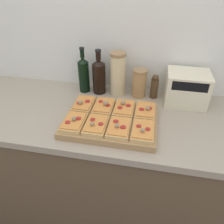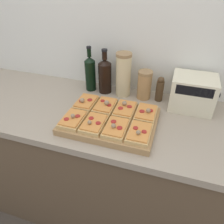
{
  "view_description": "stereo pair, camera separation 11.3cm",
  "coord_description": "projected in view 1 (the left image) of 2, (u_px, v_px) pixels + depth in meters",
  "views": [
    {
      "loc": [
        0.21,
        -0.68,
        1.65
      ],
      "look_at": [
        0.03,
        0.26,
        0.98
      ],
      "focal_mm": 35.0,
      "sensor_mm": 36.0,
      "label": 1
    },
    {
      "loc": [
        0.32,
        -0.65,
        1.65
      ],
      "look_at": [
        0.03,
        0.26,
        0.98
      ],
      "focal_mm": 35.0,
      "sensor_mm": 36.0,
      "label": 2
    }
  ],
  "objects": [
    {
      "name": "pizza_slice_back_midleft",
      "position": [
        104.0,
        106.0,
        1.22
      ],
      "size": [
        0.11,
        0.16,
        0.06
      ],
      "color": "tan",
      "rests_on": "cutting_board"
    },
    {
      "name": "wine_bottle",
      "position": [
        99.0,
        76.0,
        1.39
      ],
      "size": [
        0.08,
        0.08,
        0.29
      ],
      "color": "black",
      "rests_on": "kitchen_counter"
    },
    {
      "name": "pizza_slice_front_midright",
      "position": [
        119.0,
        128.0,
        1.07
      ],
      "size": [
        0.11,
        0.16,
        0.05
      ],
      "color": "tan",
      "rests_on": "cutting_board"
    },
    {
      "name": "olive_oil_bottle",
      "position": [
        84.0,
        74.0,
        1.4
      ],
      "size": [
        0.07,
        0.07,
        0.29
      ],
      "color": "black",
      "rests_on": "kitchen_counter"
    },
    {
      "name": "cutting_board",
      "position": [
        111.0,
        121.0,
        1.16
      ],
      "size": [
        0.48,
        0.36,
        0.04
      ],
      "primitive_type": "cube",
      "color": "#A37A4C",
      "rests_on": "kitchen_counter"
    },
    {
      "name": "pizza_slice_back_left",
      "position": [
        84.0,
        104.0,
        1.24
      ],
      "size": [
        0.11,
        0.16,
        0.05
      ],
      "color": "tan",
      "rests_on": "cutting_board"
    },
    {
      "name": "pizza_slice_front_left",
      "position": [
        74.0,
        122.0,
        1.1
      ],
      "size": [
        0.11,
        0.16,
        0.05
      ],
      "color": "tan",
      "rests_on": "cutting_board"
    },
    {
      "name": "toaster_oven",
      "position": [
        187.0,
        88.0,
        1.29
      ],
      "size": [
        0.27,
        0.19,
        0.2
      ],
      "color": "beige",
      "rests_on": "kitchen_counter"
    },
    {
      "name": "pepper_mill",
      "position": [
        154.0,
        86.0,
        1.35
      ],
      "size": [
        0.05,
        0.05,
        0.16
      ],
      "color": "#47331E",
      "rests_on": "kitchen_counter"
    },
    {
      "name": "wall_back",
      "position": [
        120.0,
        38.0,
        1.35
      ],
      "size": [
        6.0,
        0.06,
        2.5
      ],
      "color": "silver",
      "rests_on": "ground_plane"
    },
    {
      "name": "kitchen_counter",
      "position": [
        109.0,
        167.0,
        1.52
      ],
      "size": [
        2.63,
        0.67,
        0.93
      ],
      "color": "brown",
      "rests_on": "ground_plane"
    },
    {
      "name": "pizza_slice_front_right",
      "position": [
        143.0,
        131.0,
        1.05
      ],
      "size": [
        0.11,
        0.16,
        0.05
      ],
      "color": "tan",
      "rests_on": "cutting_board"
    },
    {
      "name": "pizza_slice_back_midright",
      "position": [
        124.0,
        108.0,
        1.2
      ],
      "size": [
        0.11,
        0.16,
        0.05
      ],
      "color": "tan",
      "rests_on": "cutting_board"
    },
    {
      "name": "pizza_slice_front_midleft",
      "position": [
        96.0,
        125.0,
        1.08
      ],
      "size": [
        0.11,
        0.16,
        0.05
      ],
      "color": "tan",
      "rests_on": "cutting_board"
    },
    {
      "name": "grain_jar_tall",
      "position": [
        118.0,
        74.0,
        1.35
      ],
      "size": [
        0.1,
        0.1,
        0.28
      ],
      "color": "beige",
      "rests_on": "kitchen_counter"
    },
    {
      "name": "pizza_slice_back_right",
      "position": [
        145.0,
        111.0,
        1.18
      ],
      "size": [
        0.11,
        0.16,
        0.05
      ],
      "color": "tan",
      "rests_on": "cutting_board"
    },
    {
      "name": "grain_jar_short",
      "position": [
        139.0,
        83.0,
        1.36
      ],
      "size": [
        0.09,
        0.09,
        0.18
      ],
      "color": "#AD7F4C",
      "rests_on": "kitchen_counter"
    }
  ]
}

